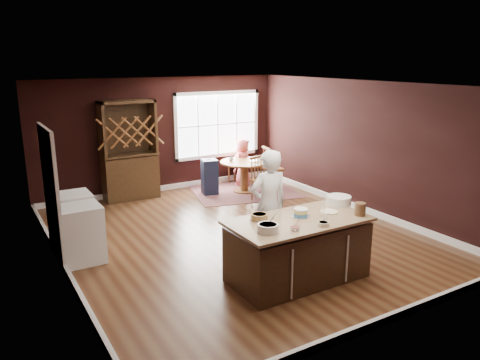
% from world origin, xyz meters
% --- Properties ---
extents(room_shell, '(7.00, 7.00, 7.00)m').
position_xyz_m(room_shell, '(0.00, 0.00, 1.35)').
color(room_shell, brown).
rests_on(room_shell, ground).
extents(window, '(2.36, 0.10, 1.66)m').
position_xyz_m(window, '(1.50, 3.47, 1.50)').
color(window, white).
rests_on(window, room_shell).
extents(doorway, '(0.08, 1.26, 2.13)m').
position_xyz_m(doorway, '(-2.97, 0.60, 1.02)').
color(doorway, white).
rests_on(doorway, room_shell).
extents(kitchen_island, '(2.02, 1.06, 0.92)m').
position_xyz_m(kitchen_island, '(-0.10, -1.96, 0.44)').
color(kitchen_island, black).
rests_on(kitchen_island, ground).
extents(dining_table, '(1.15, 1.15, 0.75)m').
position_xyz_m(dining_table, '(1.62, 2.36, 0.53)').
color(dining_table, brown).
rests_on(dining_table, ground).
extents(baker, '(0.69, 0.48, 1.79)m').
position_xyz_m(baker, '(-0.07, -1.15, 0.89)').
color(baker, silver).
rests_on(baker, ground).
extents(layer_cake, '(0.28, 0.28, 0.12)m').
position_xyz_m(layer_cake, '(-0.00, -1.87, 0.98)').
color(layer_cake, white).
rests_on(layer_cake, kitchen_island).
extents(bowl_blue, '(0.28, 0.28, 0.11)m').
position_xyz_m(bowl_blue, '(-0.76, -2.15, 0.97)').
color(bowl_blue, white).
rests_on(bowl_blue, kitchen_island).
extents(bowl_yellow, '(0.24, 0.24, 0.09)m').
position_xyz_m(bowl_yellow, '(-0.60, -1.70, 0.96)').
color(bowl_yellow, olive).
rests_on(bowl_yellow, kitchen_island).
extents(bowl_pink, '(0.14, 0.14, 0.05)m').
position_xyz_m(bowl_pink, '(-0.41, -2.28, 0.94)').
color(bowl_pink, silver).
rests_on(bowl_pink, kitchen_island).
extents(bowl_olive, '(0.15, 0.15, 0.06)m').
position_xyz_m(bowl_olive, '(0.02, -2.34, 0.95)').
color(bowl_olive, beige).
rests_on(bowl_olive, kitchen_island).
extents(drinking_glass, '(0.08, 0.08, 0.16)m').
position_xyz_m(drinking_glass, '(0.27, -2.02, 1.00)').
color(drinking_glass, silver).
rests_on(drinking_glass, kitchen_island).
extents(dinner_plate, '(0.26, 0.26, 0.02)m').
position_xyz_m(dinner_plate, '(0.47, -1.94, 0.93)').
color(dinner_plate, beige).
rests_on(dinner_plate, kitchen_island).
extents(white_tub, '(0.39, 0.39, 0.13)m').
position_xyz_m(white_tub, '(0.86, -1.71, 0.99)').
color(white_tub, white).
rests_on(white_tub, kitchen_island).
extents(stoneware_crock, '(0.16, 0.16, 0.19)m').
position_xyz_m(stoneware_crock, '(0.76, -2.28, 1.01)').
color(stoneware_crock, '#402F17').
rests_on(stoneware_crock, kitchen_island).
extents(rug, '(2.76, 2.35, 0.01)m').
position_xyz_m(rug, '(1.62, 2.36, 0.01)').
color(rug, brown).
rests_on(rug, ground).
extents(chair_east, '(0.48, 0.50, 1.04)m').
position_xyz_m(chair_east, '(2.46, 2.37, 0.52)').
color(chair_east, brown).
rests_on(chair_east, ground).
extents(chair_south, '(0.52, 0.50, 1.02)m').
position_xyz_m(chair_south, '(1.59, 1.54, 0.51)').
color(chair_south, brown).
rests_on(chair_south, ground).
extents(chair_north, '(0.62, 0.62, 1.09)m').
position_xyz_m(chair_north, '(1.93, 3.18, 0.55)').
color(chair_north, olive).
rests_on(chair_north, ground).
extents(seated_woman, '(0.69, 0.62, 1.18)m').
position_xyz_m(seated_woman, '(1.89, 2.89, 0.59)').
color(seated_woman, '#C44E52').
rests_on(seated_woman, ground).
extents(high_chair, '(0.42, 0.42, 0.87)m').
position_xyz_m(high_chair, '(0.82, 2.61, 0.43)').
color(high_chair, '#1B2246').
rests_on(high_chair, ground).
extents(toddler, '(0.18, 0.14, 0.26)m').
position_xyz_m(toddler, '(0.87, 2.71, 0.81)').
color(toddler, '#8CA5BF').
rests_on(toddler, high_chair).
extents(table_plate, '(0.22, 0.22, 0.02)m').
position_xyz_m(table_plate, '(1.82, 2.23, 0.76)').
color(table_plate, beige).
rests_on(table_plate, dining_table).
extents(table_cup, '(0.15, 0.15, 0.09)m').
position_xyz_m(table_cup, '(1.36, 2.54, 0.80)').
color(table_cup, silver).
rests_on(table_cup, dining_table).
extents(hutch, '(1.22, 0.51, 2.23)m').
position_xyz_m(hutch, '(-0.89, 3.22, 1.12)').
color(hutch, '#301E10').
rests_on(hutch, ground).
extents(washer, '(0.63, 0.61, 0.91)m').
position_xyz_m(washer, '(-2.64, 0.28, 0.46)').
color(washer, white).
rests_on(washer, ground).
extents(dryer, '(0.65, 0.63, 0.94)m').
position_xyz_m(dryer, '(-2.64, 0.92, 0.47)').
color(dryer, white).
rests_on(dryer, ground).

